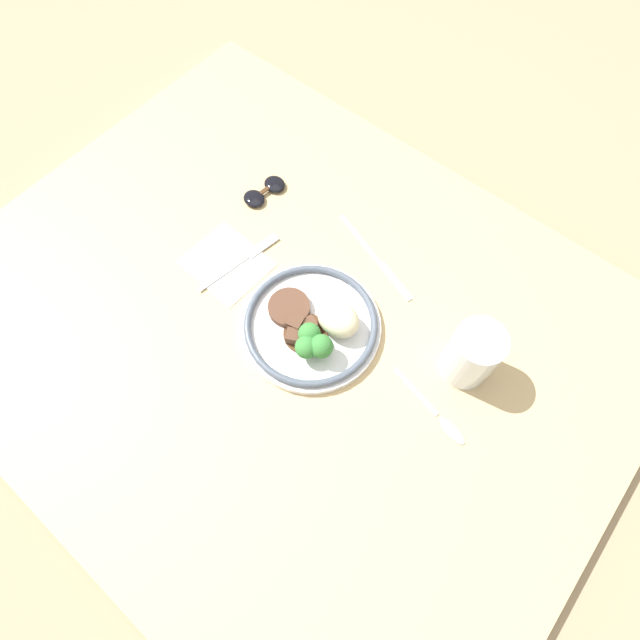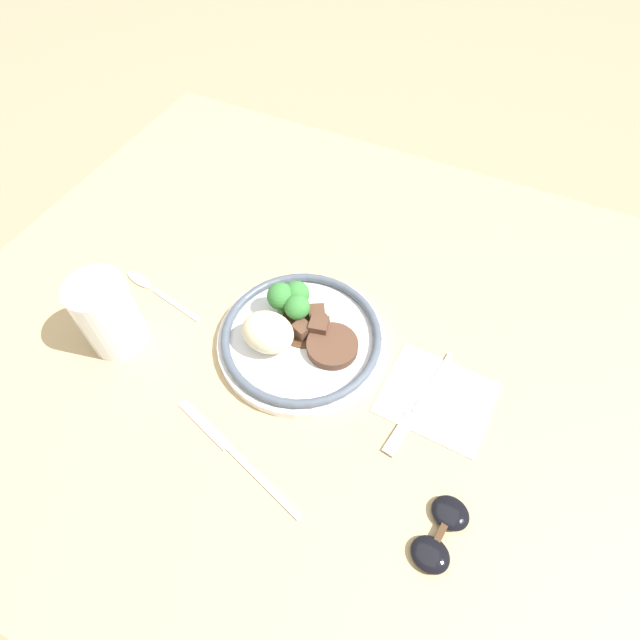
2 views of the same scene
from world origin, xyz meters
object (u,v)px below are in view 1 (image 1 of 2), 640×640
Objects in this scene: juice_glass at (471,356)px; spoon at (443,421)px; fork at (247,257)px; knife at (378,260)px; sunglasses at (264,191)px; plate at (313,325)px.

spoon is (0.02, -0.10, -0.05)m from juice_glass.
fork is 0.24m from knife.
sunglasses is at bearing 174.98° from spoon.
spoon is at bearing 2.04° from plate.
fork is 0.86× the size of knife.
juice_glass is 0.49m from sunglasses.
plate is 2.06× the size of juice_glass.
spoon is at bearing -75.35° from juice_glass.
juice_glass is 0.65× the size of fork.
plate is 1.35× the size of fork.
fork is 1.13× the size of spoon.
plate is 1.15× the size of knife.
sunglasses is (-0.26, -0.02, 0.01)m from knife.
juice_glass is at bearing -70.87° from fork.
fork is at bearing -171.46° from spoon.
fork reaches higher than knife.
juice_glass is at bearing 0.94° from sunglasses.
plate is 2.48× the size of sunglasses.
knife is (-0.23, 0.08, -0.05)m from juice_glass.
sunglasses reaches higher than fork.
knife is at bearing 11.66° from sunglasses.
juice_glass is at bearing 24.43° from plate.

